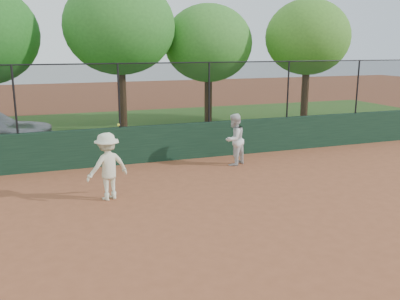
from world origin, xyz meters
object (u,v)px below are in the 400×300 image
object	(u,v)px
tree_2	(120,27)
tree_3	(208,44)
player_main	(108,166)
tree_4	(308,37)
player_second	(234,140)

from	to	relation	value
tree_2	tree_3	size ratio (longest dim) A/B	1.17
player_main	tree_3	xyz separation A→B (m)	(6.25, 9.45, 2.98)
tree_2	tree_4	world-z (taller)	tree_2
player_main	tree_3	size ratio (longest dim) A/B	0.35
player_second	tree_3	size ratio (longest dim) A/B	0.29
tree_3	tree_4	bearing A→B (deg)	-16.90
tree_2	tree_3	world-z (taller)	tree_2
player_main	player_second	bearing A→B (deg)	24.44
player_second	tree_3	world-z (taller)	tree_3
tree_2	tree_4	bearing A→B (deg)	-6.07
player_main	tree_4	xyz separation A→B (m)	(10.78, 8.07, 3.26)
player_second	tree_2	xyz separation A→B (m)	(-2.23, 7.07, 3.69)
player_second	tree_4	xyz separation A→B (m)	(6.52, 6.14, 3.27)
tree_3	player_main	bearing A→B (deg)	-123.50
player_second	tree_2	distance (m)	8.28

